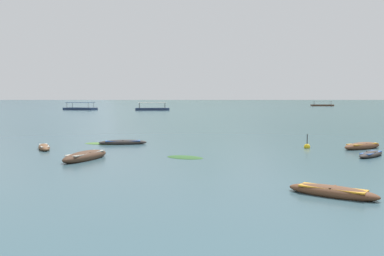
% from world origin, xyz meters
% --- Properties ---
extents(ground_plane, '(6000.00, 6000.00, 0.00)m').
position_xyz_m(ground_plane, '(0.00, 1500.00, 0.00)').
color(ground_plane, '#385660').
extents(mountain_1, '(1066.49, 1066.49, 395.57)m').
position_xyz_m(mountain_1, '(-714.21, 2072.75, 197.79)').
color(mountain_1, slate).
rests_on(mountain_1, ground).
extents(mountain_2, '(1510.92, 1510.92, 470.62)m').
position_xyz_m(mountain_2, '(59.70, 2259.31, 235.31)').
color(mountain_2, slate).
rests_on(mountain_2, ground).
extents(mountain_3, '(1570.50, 1570.50, 541.96)m').
position_xyz_m(mountain_3, '(681.61, 1834.27, 270.98)').
color(mountain_3, '#56665B').
rests_on(mountain_3, ground).
extents(rowboat_1, '(2.40, 4.13, 0.65)m').
position_xyz_m(rowboat_1, '(-6.77, 19.57, 0.20)').
color(rowboat_1, '#4C3323').
rests_on(rowboat_1, ground).
extents(rowboat_2, '(2.70, 2.89, 0.40)m').
position_xyz_m(rowboat_2, '(10.48, 21.24, 0.13)').
color(rowboat_2, '#2D2826').
rests_on(rowboat_2, ground).
extents(rowboat_3, '(3.66, 2.93, 0.57)m').
position_xyz_m(rowboat_3, '(11.53, 25.29, 0.18)').
color(rowboat_3, brown).
rests_on(rowboat_3, ground).
extents(rowboat_4, '(3.26, 2.70, 0.48)m').
position_xyz_m(rowboat_4, '(4.75, 10.66, 0.15)').
color(rowboat_4, brown).
rests_on(rowboat_4, ground).
extents(rowboat_5, '(1.94, 3.11, 0.44)m').
position_xyz_m(rowboat_5, '(-11.03, 24.55, 0.14)').
color(rowboat_5, brown).
rests_on(rowboat_5, ground).
extents(rowboat_9, '(3.83, 1.59, 0.44)m').
position_xyz_m(rowboat_9, '(-6.07, 27.88, 0.14)').
color(rowboat_9, '#2D2826').
rests_on(rowboat_9, ground).
extents(ferry_0, '(10.52, 5.46, 2.54)m').
position_xyz_m(ferry_0, '(-14.03, 121.00, 0.45)').
color(ferry_0, navy).
rests_on(ferry_0, ground).
extents(ferry_1, '(10.33, 4.55, 2.54)m').
position_xyz_m(ferry_1, '(57.65, 191.90, 0.45)').
color(ferry_1, '#4C3323').
rests_on(ferry_1, ground).
extents(ferry_2, '(10.98, 7.01, 2.54)m').
position_xyz_m(ferry_2, '(-36.81, 124.75, 0.45)').
color(ferry_2, navy).
rests_on(ferry_2, ground).
extents(mooring_buoy, '(0.45, 0.45, 1.16)m').
position_xyz_m(mooring_buoy, '(7.65, 25.49, 0.11)').
color(mooring_buoy, yellow).
rests_on(mooring_buoy, ground).
extents(weed_patch_1, '(3.60, 2.30, 0.14)m').
position_xyz_m(weed_patch_1, '(-7.61, 28.20, 0.00)').
color(weed_patch_1, '#477033').
rests_on(weed_patch_1, ground).
extents(weed_patch_3, '(2.79, 2.41, 0.14)m').
position_xyz_m(weed_patch_3, '(-0.98, 20.58, 0.00)').
color(weed_patch_3, '#2D5628').
rests_on(weed_patch_3, ground).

